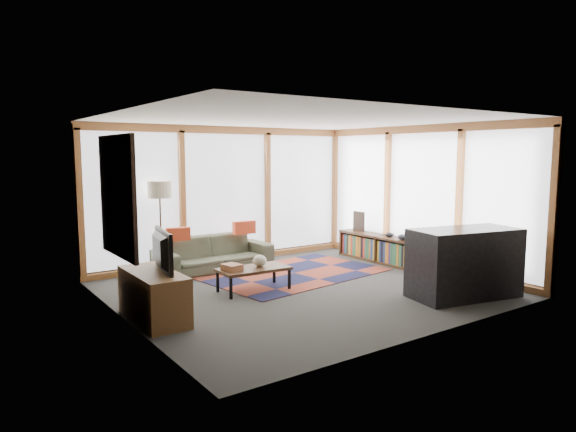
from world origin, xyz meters
TOP-DOWN VIEW (x-y plane):
  - ground at (0.00, 0.00)m, footprint 5.50×5.50m
  - room_envelope at (0.49, 0.56)m, footprint 5.52×5.02m
  - rug at (0.47, 0.89)m, footprint 3.29×2.35m
  - sofa at (-0.55, 1.95)m, footprint 2.09×0.82m
  - pillow_left at (-1.23, 1.93)m, footprint 0.42×0.20m
  - pillow_right at (0.07, 1.93)m, footprint 0.43×0.15m
  - floor_lamp at (-1.46, 2.12)m, footprint 0.41×0.41m
  - coffee_table at (-0.69, 0.33)m, footprint 1.10×0.59m
  - book_stack at (-1.05, 0.37)m, footprint 0.27×0.31m
  - vase at (-0.57, 0.35)m, footprint 0.25×0.25m
  - bookshelf at (2.43, 0.72)m, footprint 0.38×2.07m
  - bowl_a at (2.41, 0.14)m, footprint 0.23×0.23m
  - bowl_b at (2.45, 0.53)m, footprint 0.18×0.18m
  - shelf_picture at (2.51, 1.46)m, footprint 0.04×0.30m
  - tv_console at (-2.44, -0.14)m, footprint 0.52×1.24m
  - television at (-2.38, -0.11)m, footprint 0.27×0.91m
  - bar_counter at (1.67, -1.71)m, footprint 1.71×1.06m

SIDE VIEW (x-z plane):
  - ground at x=0.00m, z-range 0.00..0.00m
  - rug at x=0.47m, z-range 0.00..0.01m
  - coffee_table at x=-0.69m, z-range 0.00..0.36m
  - bookshelf at x=2.43m, z-range 0.00..0.52m
  - sofa at x=-0.55m, z-range 0.00..0.61m
  - tv_console at x=-2.44m, z-range 0.00..0.62m
  - book_stack at x=-1.05m, z-range 0.36..0.45m
  - vase at x=-0.57m, z-range 0.36..0.54m
  - bar_counter at x=1.67m, z-range 0.00..1.01m
  - bowl_b at x=2.45m, z-range 0.52..0.60m
  - bowl_a at x=2.41m, z-range 0.52..0.63m
  - shelf_picture at x=2.51m, z-range 0.52..0.91m
  - pillow_left at x=-1.23m, z-range 0.61..0.83m
  - pillow_right at x=0.07m, z-range 0.61..0.85m
  - floor_lamp at x=-1.46m, z-range 0.00..1.63m
  - television at x=-2.38m, z-range 0.62..1.14m
  - room_envelope at x=0.49m, z-range 0.23..2.85m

